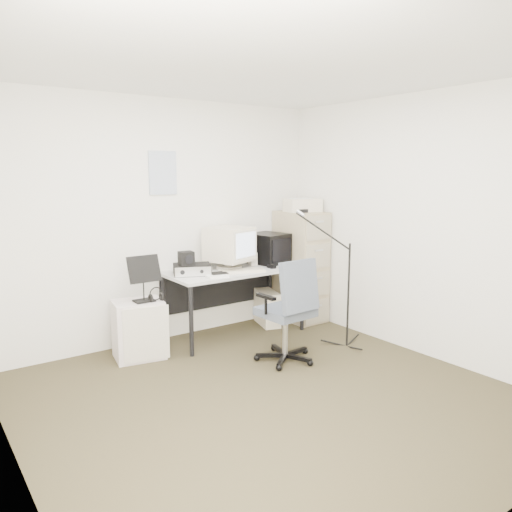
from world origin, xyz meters
TOP-DOWN VIEW (x-y plane):
  - floor at (0.00, 0.00)m, footprint 3.60×3.60m
  - ceiling at (0.00, 0.00)m, footprint 3.60×3.60m
  - wall_back at (0.00, 1.80)m, footprint 3.60×0.02m
  - wall_front at (0.00, -1.80)m, footprint 3.60×0.02m
  - wall_left at (-1.80, 0.00)m, footprint 0.02×3.60m
  - wall_right at (1.80, 0.00)m, footprint 0.02×3.60m
  - wall_calendar at (-0.02, 1.79)m, footprint 0.30×0.02m
  - filing_cabinet at (1.58, 1.48)m, footprint 0.40×0.60m
  - printer at (1.58, 1.46)m, footprint 0.44×0.35m
  - desk at (0.63, 1.45)m, footprint 1.50×0.70m
  - crt_monitor at (0.60, 1.52)m, footprint 0.52×0.53m
  - crt_tv at (1.14, 1.54)m, footprint 0.44×0.46m
  - desk_speaker at (0.91, 1.51)m, footprint 0.08×0.08m
  - keyboard at (0.60, 1.27)m, footprint 0.50×0.30m
  - mouse at (0.98, 1.26)m, footprint 0.06×0.10m
  - radio_receiver at (0.12, 1.47)m, footprint 0.44×0.39m
  - radio_speaker at (0.05, 1.46)m, footprint 0.16×0.15m
  - papers at (0.28, 1.28)m, footprint 0.25×0.31m
  - pc_tower at (1.13, 1.54)m, footprint 0.30×0.46m
  - office_chair at (0.59, 0.54)m, footprint 0.61×0.61m
  - side_cart at (-0.50, 1.42)m, footprint 0.51×0.43m
  - music_stand at (-0.45, 1.36)m, footprint 0.33×0.20m
  - headphones at (-0.35, 1.30)m, footprint 0.15×0.15m
  - mic_stand at (1.37, 0.49)m, footprint 0.03×0.03m

SIDE VIEW (x-z plane):
  - floor at x=0.00m, z-range -0.01..0.00m
  - pc_tower at x=1.13m, z-range 0.00..0.39m
  - side_cart at x=-0.50m, z-range 0.00..0.56m
  - desk at x=0.63m, z-range 0.00..0.73m
  - office_chair at x=0.59m, z-range 0.00..0.99m
  - headphones at x=-0.35m, z-range 0.59..0.62m
  - filing_cabinet at x=1.58m, z-range 0.00..1.30m
  - mic_stand at x=1.37m, z-range 0.00..1.39m
  - papers at x=0.28m, z-range 0.73..0.75m
  - keyboard at x=0.60m, z-range 0.73..0.76m
  - mouse at x=0.98m, z-range 0.73..0.76m
  - radio_receiver at x=0.12m, z-range 0.73..0.84m
  - music_stand at x=-0.45m, z-range 0.56..1.01m
  - desk_speaker at x=0.91m, z-range 0.73..0.88m
  - crt_tv at x=1.14m, z-range 0.73..1.07m
  - radio_speaker at x=0.05m, z-range 0.84..0.97m
  - crt_monitor at x=0.60m, z-range 0.73..1.18m
  - wall_back at x=0.00m, z-range 0.00..2.50m
  - wall_front at x=0.00m, z-range 0.00..2.50m
  - wall_left at x=-1.80m, z-range 0.00..2.50m
  - wall_right at x=1.80m, z-range 0.00..2.50m
  - printer at x=1.58m, z-range 1.30..1.45m
  - wall_calendar at x=-0.02m, z-range 1.53..1.97m
  - ceiling at x=0.00m, z-range 2.50..2.50m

